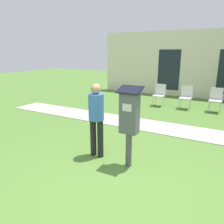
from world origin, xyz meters
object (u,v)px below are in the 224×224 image
Objects in this scene: person_standing at (96,115)px; parking_meter at (129,117)px; outdoor_chair_left at (159,93)px; outdoor_chair_middle at (186,95)px; outdoor_chair_right at (216,98)px.

parking_meter is at bearing 13.00° from person_standing.
outdoor_chair_left is 1.07m from outdoor_chair_middle.
outdoor_chair_left is at bearing -170.76° from outdoor_chair_right.
parking_meter is 5.32m from outdoor_chair_left.
outdoor_chair_right is (2.13, 0.06, 0.00)m from outdoor_chair_left.
person_standing is (-0.78, 0.07, -0.09)m from parking_meter.
outdoor_chair_middle is (0.86, 5.17, -0.40)m from person_standing.
outdoor_chair_middle and outdoor_chair_right have the same top height.
parking_meter reaches higher than outdoor_chair_right.
outdoor_chair_middle is at bearing 22.08° from outdoor_chair_left.
person_standing is at bearing -67.10° from outdoor_chair_left.
parking_meter reaches higher than person_standing.
outdoor_chair_middle is at bearing 98.49° from person_standing.
outdoor_chair_left is (-0.21, 5.14, -0.40)m from person_standing.
parking_meter is 1.01× the size of person_standing.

